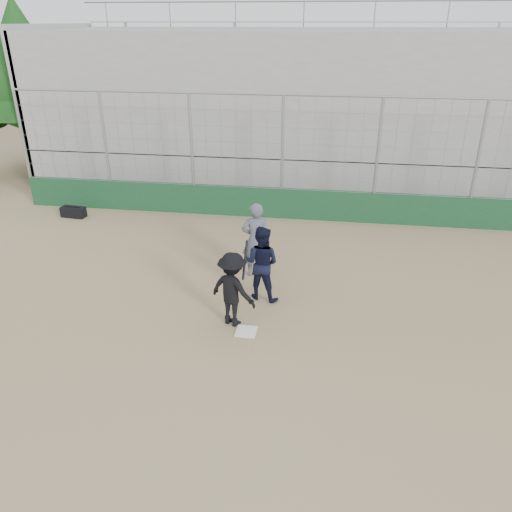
# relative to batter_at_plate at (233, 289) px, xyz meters

# --- Properties ---
(ground) EXTENTS (90.00, 90.00, 0.00)m
(ground) POSITION_rel_batter_at_plate_xyz_m (0.34, -0.31, -0.85)
(ground) COLOR brown
(ground) RESTS_ON ground
(home_plate) EXTENTS (0.44, 0.44, 0.02)m
(home_plate) POSITION_rel_batter_at_plate_xyz_m (0.34, -0.31, -0.83)
(home_plate) COLOR white
(home_plate) RESTS_ON ground
(backstop) EXTENTS (18.10, 0.25, 4.04)m
(backstop) POSITION_rel_batter_at_plate_xyz_m (0.34, 6.69, 0.11)
(backstop) COLOR #12391E
(backstop) RESTS_ON ground
(bleachers) EXTENTS (20.25, 6.70, 6.98)m
(bleachers) POSITION_rel_batter_at_plate_xyz_m (0.34, 11.64, 2.08)
(bleachers) COLOR gray
(bleachers) RESTS_ON ground
(tree_left) EXTENTS (4.48, 4.48, 7.00)m
(tree_left) POSITION_rel_batter_at_plate_xyz_m (-10.66, 10.69, 3.54)
(tree_left) COLOR #3B2615
(tree_left) RESTS_ON ground
(batter_at_plate) EXTENTS (1.25, 1.03, 1.85)m
(batter_at_plate) POSITION_rel_batter_at_plate_xyz_m (0.00, 0.00, 0.00)
(batter_at_plate) COLOR black
(batter_at_plate) RESTS_ON ground
(catcher_crouched) EXTENTS (1.06, 0.92, 1.25)m
(catcher_crouched) POSITION_rel_batter_at_plate_xyz_m (0.45, 1.16, -0.22)
(catcher_crouched) COLOR black
(catcher_crouched) RESTS_ON ground
(umpire) EXTENTS (0.81, 0.62, 1.79)m
(umpire) POSITION_rel_batter_at_plate_xyz_m (0.14, 2.37, 0.05)
(umpire) COLOR #4A515E
(umpire) RESTS_ON ground
(equipment_bag) EXTENTS (0.85, 0.43, 0.39)m
(equipment_bag) POSITION_rel_batter_at_plate_xyz_m (-6.63, 5.65, -0.67)
(equipment_bag) COLOR black
(equipment_bag) RESTS_ON ground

